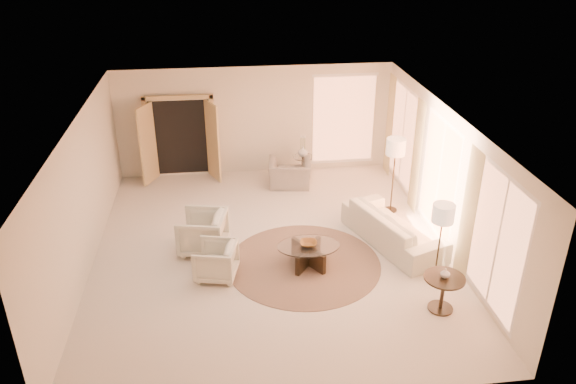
{
  "coord_description": "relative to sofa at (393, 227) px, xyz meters",
  "views": [
    {
      "loc": [
        -0.85,
        -9.67,
        6.1
      ],
      "look_at": [
        0.4,
        0.4,
        1.1
      ],
      "focal_mm": 35.0,
      "sensor_mm": 36.0,
      "label": 1
    }
  ],
  "objects": [
    {
      "name": "floor_lamp_far",
      "position": [
        0.37,
        -1.46,
        1.01
      ],
      "size": [
        0.39,
        0.39,
        1.62
      ],
      "rotation": [
        0.0,
        0.0,
        0.05
      ],
      "color": "#2B2418",
      "rests_on": "room"
    },
    {
      "name": "accent_chair",
      "position": [
        -1.77,
        2.98,
        0.09
      ],
      "size": [
        1.11,
        0.8,
        0.9
      ],
      "primitive_type": "imported",
      "rotation": [
        0.0,
        0.0,
        3.02
      ],
      "color": "gray",
      "rests_on": "room"
    },
    {
      "name": "end_vase",
      "position": [
        0.19,
        -2.24,
        0.38
      ],
      "size": [
        0.2,
        0.2,
        0.17
      ],
      "primitive_type": "imported",
      "rotation": [
        0.0,
        0.0,
        -0.27
      ],
      "color": "silver",
      "rests_on": "end_table"
    },
    {
      "name": "bowl",
      "position": [
        -1.86,
        -0.61,
        0.12
      ],
      "size": [
        0.36,
        0.36,
        0.08
      ],
      "primitive_type": "imported",
      "rotation": [
        0.0,
        0.0,
        -0.12
      ],
      "color": "brown",
      "rests_on": "coffee_table"
    },
    {
      "name": "coffee_table",
      "position": [
        -1.86,
        -0.61,
        -0.08
      ],
      "size": [
        1.24,
        1.24,
        0.44
      ],
      "rotation": [
        0.0,
        0.0,
        -0.02
      ],
      "color": "black",
      "rests_on": "room"
    },
    {
      "name": "floor_lamp_near",
      "position": [
        0.37,
        1.38,
        1.14
      ],
      "size": [
        0.43,
        0.43,
        1.76
      ],
      "rotation": [
        0.0,
        0.0,
        -0.03
      ],
      "color": "#2B2418",
      "rests_on": "room"
    },
    {
      "name": "french_doors",
      "position": [
        -4.43,
        3.83,
        0.71
      ],
      "size": [
        1.95,
        0.66,
        2.16
      ],
      "color": "tan",
      "rests_on": "room"
    },
    {
      "name": "sofa",
      "position": [
        0.0,
        0.0,
        0.0
      ],
      "size": [
        1.76,
        2.65,
        0.72
      ],
      "primitive_type": "imported",
      "rotation": [
        0.0,
        0.0,
        1.93
      ],
      "color": "silver",
      "rests_on": "room"
    },
    {
      "name": "armchair_right",
      "position": [
        -3.63,
        -0.77,
        0.02
      ],
      "size": [
        0.84,
        0.87,
        0.76
      ],
      "primitive_type": "imported",
      "rotation": [
        0.0,
        0.0,
        -1.8
      ],
      "color": "silver",
      "rests_on": "room"
    },
    {
      "name": "side_table",
      "position": [
        -1.38,
        3.41,
        0.0
      ],
      "size": [
        0.52,
        0.52,
        0.6
      ],
      "rotation": [
        0.0,
        0.0,
        0.13
      ],
      "color": "#2B2418",
      "rests_on": "room"
    },
    {
      "name": "armchair_left",
      "position": [
        -3.88,
        0.18,
        0.1
      ],
      "size": [
        1.0,
        1.04,
        0.92
      ],
      "primitive_type": "imported",
      "rotation": [
        0.0,
        0.0,
        -1.78
      ],
      "color": "silver",
      "rests_on": "room"
    },
    {
      "name": "room",
      "position": [
        -2.53,
        0.01,
        1.04
      ],
      "size": [
        7.04,
        8.04,
        2.83
      ],
      "color": "silver",
      "rests_on": "ground"
    },
    {
      "name": "side_vase",
      "position": [
        -1.38,
        3.41,
        0.37
      ],
      "size": [
        0.34,
        0.34,
        0.27
      ],
      "primitive_type": "imported",
      "rotation": [
        0.0,
        0.0,
        0.41
      ],
      "color": "silver",
      "rests_on": "side_table"
    },
    {
      "name": "window_back_corner",
      "position": [
        -0.23,
        3.96,
        0.99
      ],
      "size": [
        1.7,
        0.1,
        2.4
      ],
      "primitive_type": null,
      "color": "#FF9966",
      "rests_on": "room"
    },
    {
      "name": "area_rug",
      "position": [
        -1.94,
        -0.56,
        -0.36
      ],
      "size": [
        3.7,
        3.7,
        0.01
      ],
      "primitive_type": "cylinder",
      "rotation": [
        0.0,
        0.0,
        -0.28
      ],
      "color": "#483228",
      "rests_on": "room"
    },
    {
      "name": "windows_right",
      "position": [
        0.92,
        0.11,
        0.99
      ],
      "size": [
        0.1,
        6.4,
        2.4
      ],
      "primitive_type": null,
      "color": "#FF9966",
      "rests_on": "room"
    },
    {
      "name": "end_table",
      "position": [
        0.19,
        -2.24,
        0.09
      ],
      "size": [
        0.7,
        0.7,
        0.66
      ],
      "rotation": [
        0.0,
        0.0,
        -0.15
      ],
      "color": "black",
      "rests_on": "room"
    },
    {
      "name": "curtains_right",
      "position": [
        0.87,
        1.01,
        0.94
      ],
      "size": [
        0.06,
        5.2,
        2.6
      ],
      "primitive_type": null,
      "color": "#C7BC83",
      "rests_on": "room"
    }
  ]
}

